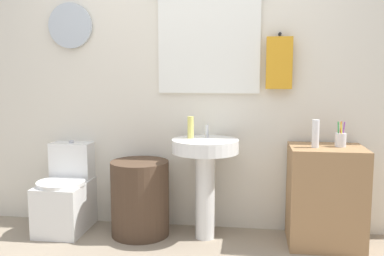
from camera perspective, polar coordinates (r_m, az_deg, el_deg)
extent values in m
cube|color=silver|center=(3.52, -0.51, 7.71)|extent=(4.40, 0.10, 2.60)
cube|color=white|center=(3.44, 2.27, 11.39)|extent=(0.81, 0.03, 0.80)
cylinder|color=silver|center=(3.74, -15.99, 13.05)|extent=(0.37, 0.03, 0.37)
cylinder|color=black|center=(3.42, 11.68, 12.22)|extent=(0.02, 0.06, 0.02)
cube|color=gold|center=(3.39, 11.60, 8.54)|extent=(0.20, 0.05, 0.40)
cube|color=white|center=(3.67, -16.63, -10.07)|extent=(0.36, 0.50, 0.40)
cylinder|color=white|center=(3.56, -17.16, -7.06)|extent=(0.38, 0.38, 0.03)
cube|color=white|center=(3.74, -15.75, -4.20)|extent=(0.34, 0.18, 0.30)
cylinder|color=silver|center=(3.71, -15.84, -1.75)|extent=(0.04, 0.04, 0.02)
cylinder|color=#4C3828|center=(3.44, -6.98, -9.30)|extent=(0.46, 0.46, 0.59)
cylinder|color=white|center=(3.33, 1.76, -9.02)|extent=(0.15, 0.15, 0.68)
cylinder|color=white|center=(3.24, 1.78, -2.42)|extent=(0.51, 0.51, 0.10)
cylinder|color=silver|center=(3.35, 2.01, -0.39)|extent=(0.03, 0.03, 0.10)
cube|color=#9E754C|center=(3.35, 17.44, -8.69)|extent=(0.54, 0.44, 0.74)
cylinder|color=#DBD166|center=(3.29, -0.19, 0.09)|extent=(0.05, 0.05, 0.17)
cylinder|color=white|center=(3.20, 16.22, -0.73)|extent=(0.05, 0.05, 0.20)
cylinder|color=silver|center=(3.30, 19.28, -1.52)|extent=(0.08, 0.08, 0.10)
cylinder|color=purple|center=(3.30, 19.59, -0.74)|extent=(0.02, 0.04, 0.18)
cylinder|color=red|center=(3.31, 19.24, -0.71)|extent=(0.02, 0.01, 0.18)
cylinder|color=green|center=(3.29, 19.03, -0.76)|extent=(0.02, 0.04, 0.18)
cylinder|color=yellow|center=(3.28, 19.39, -0.79)|extent=(0.03, 0.01, 0.18)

